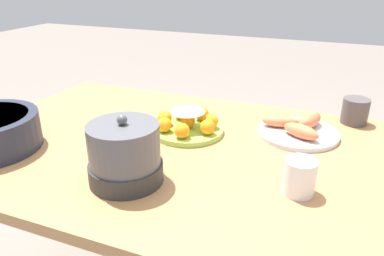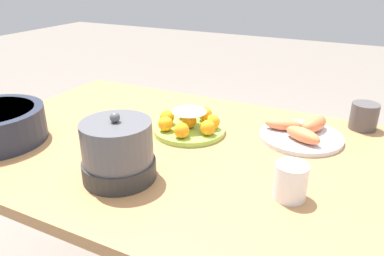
{
  "view_description": "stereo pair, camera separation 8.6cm",
  "coord_description": "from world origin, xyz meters",
  "px_view_note": "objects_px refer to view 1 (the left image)",
  "views": [
    {
      "loc": [
        -0.34,
        0.88,
        1.21
      ],
      "look_at": [
        0.03,
        -0.05,
        0.78
      ],
      "focal_mm": 35.0,
      "sensor_mm": 36.0,
      "label": 1
    },
    {
      "loc": [
        -0.42,
        0.84,
        1.21
      ],
      "look_at": [
        0.03,
        -0.05,
        0.78
      ],
      "focal_mm": 35.0,
      "sensor_mm": 36.0,
      "label": 2
    }
  ],
  "objects_px": {
    "seafood_platter": "(298,129)",
    "cup_far": "(299,177)",
    "dining_table": "(196,178)",
    "cup_near": "(355,111)",
    "warming_pot": "(125,154)",
    "cake_plate": "(188,124)"
  },
  "relations": [
    {
      "from": "cup_near",
      "to": "warming_pot",
      "type": "bearing_deg",
      "value": 49.53
    },
    {
      "from": "cup_far",
      "to": "seafood_platter",
      "type": "bearing_deg",
      "value": -82.57
    },
    {
      "from": "dining_table",
      "to": "cup_near",
      "type": "bearing_deg",
      "value": -137.7
    },
    {
      "from": "cup_near",
      "to": "warming_pot",
      "type": "xyz_separation_m",
      "value": [
        0.5,
        0.59,
        0.03
      ]
    },
    {
      "from": "dining_table",
      "to": "cup_near",
      "type": "distance_m",
      "value": 0.57
    },
    {
      "from": "dining_table",
      "to": "seafood_platter",
      "type": "distance_m",
      "value": 0.35
    },
    {
      "from": "dining_table",
      "to": "cup_far",
      "type": "height_order",
      "value": "cup_far"
    },
    {
      "from": "warming_pot",
      "to": "dining_table",
      "type": "bearing_deg",
      "value": -113.54
    },
    {
      "from": "dining_table",
      "to": "cake_plate",
      "type": "xyz_separation_m",
      "value": [
        0.07,
        -0.1,
        0.12
      ]
    },
    {
      "from": "warming_pot",
      "to": "seafood_platter",
      "type": "bearing_deg",
      "value": -129.09
    },
    {
      "from": "seafood_platter",
      "to": "cup_far",
      "type": "height_order",
      "value": "cup_far"
    },
    {
      "from": "cup_far",
      "to": "dining_table",
      "type": "bearing_deg",
      "value": -21.86
    },
    {
      "from": "seafood_platter",
      "to": "dining_table",
      "type": "bearing_deg",
      "value": 39.6
    },
    {
      "from": "cake_plate",
      "to": "warming_pot",
      "type": "relative_size",
      "value": 1.25
    },
    {
      "from": "cup_near",
      "to": "seafood_platter",
      "type": "bearing_deg",
      "value": 46.18
    },
    {
      "from": "dining_table",
      "to": "cup_far",
      "type": "distance_m",
      "value": 0.35
    },
    {
      "from": "cup_near",
      "to": "cup_far",
      "type": "xyz_separation_m",
      "value": [
        0.11,
        0.49,
        -0.0
      ]
    },
    {
      "from": "cup_far",
      "to": "warming_pot",
      "type": "relative_size",
      "value": 0.47
    },
    {
      "from": "dining_table",
      "to": "cup_near",
      "type": "relative_size",
      "value": 16.85
    },
    {
      "from": "cup_far",
      "to": "cake_plate",
      "type": "bearing_deg",
      "value": -30.77
    },
    {
      "from": "dining_table",
      "to": "cup_far",
      "type": "relative_size",
      "value": 16.96
    },
    {
      "from": "seafood_platter",
      "to": "cup_far",
      "type": "distance_m",
      "value": 0.33
    }
  ]
}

